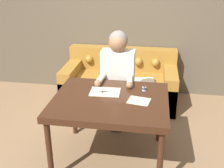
% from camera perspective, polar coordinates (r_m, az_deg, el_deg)
% --- Properties ---
extents(ground_plane, '(16.00, 16.00, 0.00)m').
position_cam_1_polar(ground_plane, '(3.42, -1.68, -14.37)').
color(ground_plane, '#846647').
extents(wall_back, '(8.00, 0.06, 2.60)m').
position_cam_1_polar(wall_back, '(4.69, 2.58, 13.68)').
color(wall_back, brown).
rests_on(wall_back, ground_plane).
extents(dining_table, '(1.22, 1.01, 0.77)m').
position_cam_1_polar(dining_table, '(3.01, -0.34, -4.21)').
color(dining_table, '#381E11').
rests_on(dining_table, ground_plane).
extents(couch, '(1.76, 0.91, 0.81)m').
position_cam_1_polar(couch, '(4.54, 1.67, 0.08)').
color(couch, olive).
rests_on(couch, ground_plane).
extents(person, '(0.45, 0.56, 1.35)m').
position_cam_1_polar(person, '(3.60, 1.17, 0.78)').
color(person, '#33281E').
rests_on(person, ground_plane).
extents(pattern_paper_main, '(0.34, 0.26, 0.00)m').
position_cam_1_polar(pattern_paper_main, '(3.12, -1.38, -1.61)').
color(pattern_paper_main, beige).
rests_on(pattern_paper_main, dining_table).
extents(pattern_paper_offcut, '(0.25, 0.22, 0.00)m').
position_cam_1_polar(pattern_paper_offcut, '(2.93, 5.48, -3.42)').
color(pattern_paper_offcut, beige).
rests_on(pattern_paper_offcut, dining_table).
extents(scissors, '(0.22, 0.11, 0.01)m').
position_cam_1_polar(scissors, '(3.12, -1.32, -1.58)').
color(scissors, silver).
rests_on(scissors, dining_table).
extents(thread_spool, '(0.04, 0.04, 0.05)m').
position_cam_1_polar(thread_spool, '(3.16, 6.54, -0.97)').
color(thread_spool, '#3366B2').
rests_on(thread_spool, dining_table).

